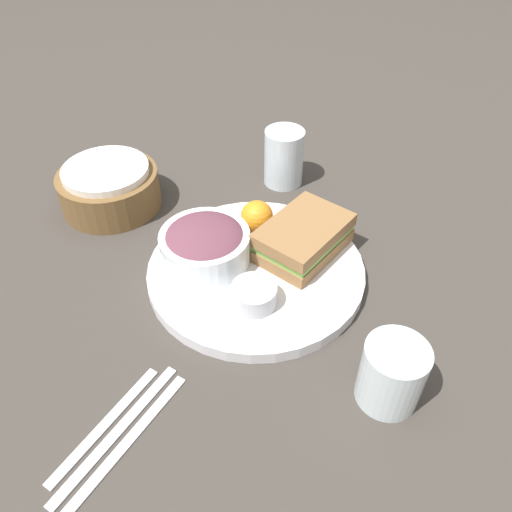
# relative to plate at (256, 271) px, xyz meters

# --- Properties ---
(ground_plane) EXTENTS (4.00, 4.00, 0.00)m
(ground_plane) POSITION_rel_plate_xyz_m (0.00, 0.00, -0.01)
(ground_plane) COLOR #3D3833
(plate) EXTENTS (0.32, 0.32, 0.02)m
(plate) POSITION_rel_plate_xyz_m (0.00, 0.00, 0.00)
(plate) COLOR silver
(plate) RESTS_ON ground_plane
(sandwich) EXTENTS (0.16, 0.14, 0.05)m
(sandwich) POSITION_rel_plate_xyz_m (0.08, -0.01, 0.03)
(sandwich) COLOR olive
(sandwich) RESTS_ON plate
(salad_bowl) EXTENTS (0.13, 0.13, 0.06)m
(salad_bowl) POSITION_rel_plate_xyz_m (-0.05, 0.05, 0.04)
(salad_bowl) COLOR white
(salad_bowl) RESTS_ON plate
(dressing_cup) EXTENTS (0.06, 0.06, 0.03)m
(dressing_cup) POSITION_rel_plate_xyz_m (-0.04, -0.06, 0.02)
(dressing_cup) COLOR #B7B7BC
(dressing_cup) RESTS_ON plate
(orange_wedge) EXTENTS (0.05, 0.05, 0.05)m
(orange_wedge) POSITION_rel_plate_xyz_m (0.05, 0.07, 0.03)
(orange_wedge) COLOR orange
(orange_wedge) RESTS_ON plate
(drink_glass) EXTENTS (0.07, 0.07, 0.10)m
(drink_glass) POSITION_rel_plate_xyz_m (0.17, 0.19, 0.04)
(drink_glass) COLOR silver
(drink_glass) RESTS_ON ground_plane
(bread_basket) EXTENTS (0.17, 0.17, 0.08)m
(bread_basket) POSITION_rel_plate_xyz_m (-0.12, 0.28, 0.03)
(bread_basket) COLOR brown
(bread_basket) RESTS_ON ground_plane
(fork) EXTENTS (0.17, 0.09, 0.01)m
(fork) POSITION_rel_plate_xyz_m (-0.25, -0.15, -0.01)
(fork) COLOR silver
(fork) RESTS_ON ground_plane
(knife) EXTENTS (0.18, 0.10, 0.01)m
(knife) POSITION_rel_plate_xyz_m (-0.26, -0.13, -0.01)
(knife) COLOR silver
(knife) RESTS_ON ground_plane
(spoon) EXTENTS (0.16, 0.09, 0.01)m
(spoon) POSITION_rel_plate_xyz_m (-0.27, -0.12, -0.01)
(spoon) COLOR silver
(spoon) RESTS_ON ground_plane
(water_glass) EXTENTS (0.07, 0.07, 0.09)m
(water_glass) POSITION_rel_plate_xyz_m (0.03, -0.25, 0.03)
(water_glass) COLOR silver
(water_glass) RESTS_ON ground_plane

